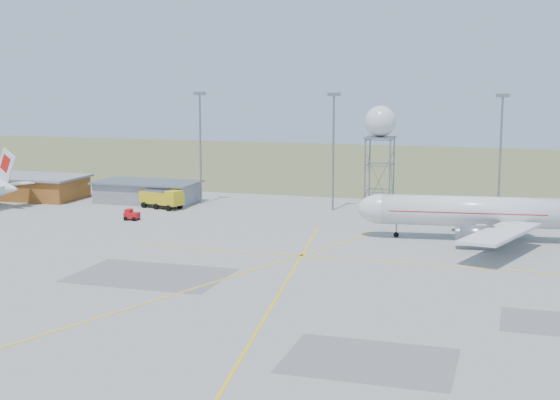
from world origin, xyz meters
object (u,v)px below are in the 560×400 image
(airliner_main, at_px, (487,213))
(radar_tower, at_px, (380,155))
(fire_truck, at_px, (163,199))
(baggage_tug, at_px, (132,216))

(airliner_main, relative_size, radar_tower, 2.09)
(airliner_main, xyz_separation_m, fire_truck, (-56.25, 11.36, -2.41))
(radar_tower, relative_size, baggage_tug, 7.76)
(radar_tower, xyz_separation_m, baggage_tug, (-38.07, -15.01, -9.71))
(radar_tower, bearing_deg, baggage_tug, -158.48)
(fire_truck, relative_size, baggage_tug, 3.74)
(airliner_main, height_order, fire_truck, airliner_main)
(fire_truck, xyz_separation_m, baggage_tug, (0.16, -11.96, -0.94))
(baggage_tug, bearing_deg, radar_tower, 20.31)
(radar_tower, distance_m, baggage_tug, 42.06)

